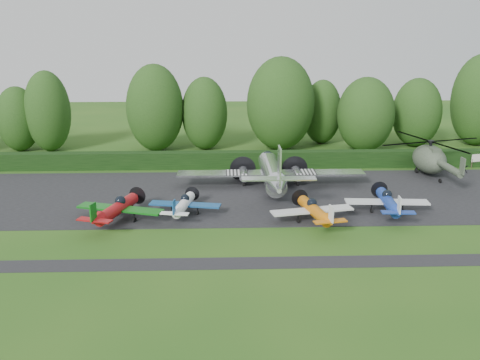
{
  "coord_description": "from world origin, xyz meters",
  "views": [
    {
      "loc": [
        -2.49,
        -41.34,
        16.52
      ],
      "look_at": [
        -0.86,
        7.04,
        2.5
      ],
      "focal_mm": 40.0,
      "sensor_mm": 36.0,
      "label": 1
    }
  ],
  "objects_px": {
    "light_plane_red": "(117,208)",
    "helicopter": "(430,157)",
    "transport_plane": "(272,173)",
    "light_plane_white": "(184,204)",
    "light_plane_blue": "(388,202)",
    "light_plane_orange": "(314,210)"
  },
  "relations": [
    {
      "from": "light_plane_white",
      "to": "helicopter",
      "type": "xyz_separation_m",
      "value": [
        27.1,
        12.53,
        1.13
      ]
    },
    {
      "from": "transport_plane",
      "to": "light_plane_blue",
      "type": "height_order",
      "value": "transport_plane"
    },
    {
      "from": "light_plane_white",
      "to": "light_plane_blue",
      "type": "height_order",
      "value": "light_plane_blue"
    },
    {
      "from": "light_plane_red",
      "to": "light_plane_orange",
      "type": "xyz_separation_m",
      "value": [
        17.11,
        -0.81,
        -0.08
      ]
    },
    {
      "from": "transport_plane",
      "to": "light_plane_orange",
      "type": "height_order",
      "value": "transport_plane"
    },
    {
      "from": "transport_plane",
      "to": "light_plane_white",
      "type": "distance_m",
      "value": 11.56
    },
    {
      "from": "light_plane_white",
      "to": "light_plane_blue",
      "type": "distance_m",
      "value": 18.5
    },
    {
      "from": "light_plane_white",
      "to": "light_plane_blue",
      "type": "relative_size",
      "value": 0.86
    },
    {
      "from": "transport_plane",
      "to": "helicopter",
      "type": "xyz_separation_m",
      "value": [
        18.45,
        4.9,
        0.39
      ]
    },
    {
      "from": "transport_plane",
      "to": "light_plane_red",
      "type": "height_order",
      "value": "transport_plane"
    },
    {
      "from": "helicopter",
      "to": "light_plane_red",
      "type": "bearing_deg",
      "value": -155.23
    },
    {
      "from": "transport_plane",
      "to": "light_plane_red",
      "type": "bearing_deg",
      "value": -147.53
    },
    {
      "from": "light_plane_red",
      "to": "light_plane_white",
      "type": "bearing_deg",
      "value": -2.34
    },
    {
      "from": "transport_plane",
      "to": "light_plane_blue",
      "type": "bearing_deg",
      "value": -39.27
    },
    {
      "from": "light_plane_red",
      "to": "helicopter",
      "type": "relative_size",
      "value": 0.56
    },
    {
      "from": "light_plane_orange",
      "to": "light_plane_white",
      "type": "bearing_deg",
      "value": -179.85
    },
    {
      "from": "transport_plane",
      "to": "helicopter",
      "type": "bearing_deg",
      "value": 14.7
    },
    {
      "from": "light_plane_red",
      "to": "light_plane_white",
      "type": "relative_size",
      "value": 1.2
    },
    {
      "from": "light_plane_white",
      "to": "light_plane_blue",
      "type": "bearing_deg",
      "value": -11.75
    },
    {
      "from": "light_plane_orange",
      "to": "helicopter",
      "type": "relative_size",
      "value": 0.52
    },
    {
      "from": "transport_plane",
      "to": "light_plane_white",
      "type": "relative_size",
      "value": 2.91
    },
    {
      "from": "transport_plane",
      "to": "light_plane_red",
      "type": "distance_m",
      "value": 17.02
    }
  ]
}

